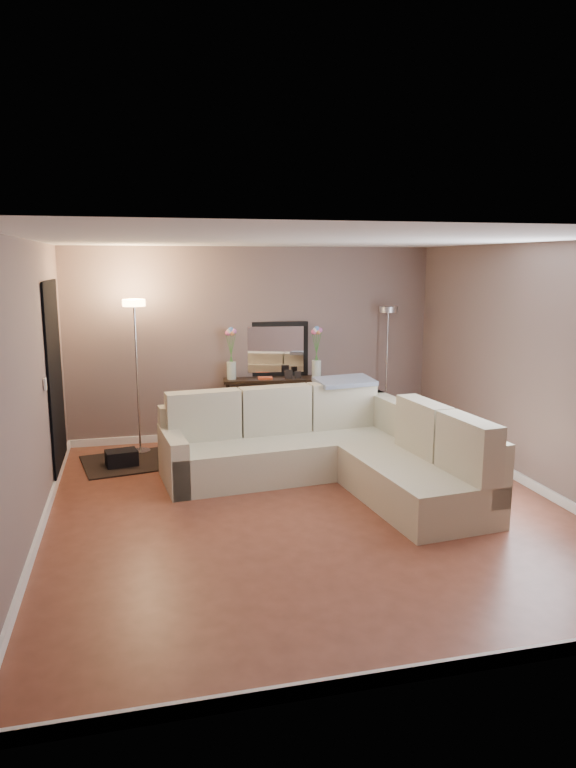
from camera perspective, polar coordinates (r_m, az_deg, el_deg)
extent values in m
cube|color=brown|center=(6.49, 1.69, -10.93)|extent=(5.00, 5.50, 0.01)
cube|color=white|center=(6.03, 1.83, 12.75)|extent=(5.00, 5.50, 0.01)
cube|color=#79645D|center=(8.79, -3.02, 3.62)|extent=(5.00, 0.02, 2.60)
cube|color=#79645D|center=(3.62, 13.49, -7.21)|extent=(5.00, 0.02, 2.60)
cube|color=#79645D|center=(5.99, -22.08, -0.59)|extent=(0.02, 5.50, 2.60)
cube|color=#79645D|center=(7.21, 21.39, 1.28)|extent=(0.02, 5.50, 2.60)
cube|color=white|center=(9.01, -2.91, -4.31)|extent=(5.00, 0.03, 0.10)
cube|color=white|center=(4.19, 12.51, -23.58)|extent=(5.00, 0.03, 0.10)
cube|color=white|center=(6.33, -21.04, -11.73)|extent=(0.03, 5.50, 0.10)
cube|color=white|center=(7.49, 20.57, -8.20)|extent=(0.03, 5.50, 0.10)
cube|color=black|center=(7.68, -19.97, 0.41)|extent=(0.02, 1.20, 2.20)
cube|color=white|center=(6.83, -20.77, -0.02)|extent=(0.02, 0.08, 0.12)
cube|color=beige|center=(7.40, -0.11, -6.39)|extent=(2.85, 1.23, 0.43)
cube|color=beige|center=(7.65, -1.03, -3.48)|extent=(2.77, 0.49, 0.60)
cube|color=beige|center=(7.07, -10.16, -6.66)|extent=(0.29, 0.97, 0.60)
cube|color=beige|center=(6.61, 11.29, -8.72)|extent=(1.12, 1.79, 0.43)
cube|color=beige|center=(7.10, 12.02, -4.86)|extent=(0.48, 2.67, 0.60)
cube|color=beige|center=(7.27, -7.53, -2.79)|extent=(0.85, 0.32, 0.55)
cube|color=beige|center=(7.48, -1.14, -2.30)|extent=(0.85, 0.32, 0.55)
cube|color=beige|center=(7.79, 4.82, -1.82)|extent=(0.85, 0.32, 0.55)
cube|color=beige|center=(6.86, 11.93, -3.76)|extent=(0.31, 0.79, 0.55)
cube|color=beige|center=(6.22, 15.75, -5.45)|extent=(0.31, 0.79, 0.55)
cube|color=gray|center=(7.78, 5.08, 0.25)|extent=(0.76, 0.51, 0.09)
cube|color=black|center=(8.72, -1.25, 0.39)|extent=(1.40, 0.53, 0.04)
cube|color=black|center=(8.62, -5.33, -2.63)|extent=(0.05, 0.05, 0.80)
cube|color=black|center=(8.91, -5.39, -2.19)|extent=(0.05, 0.05, 0.80)
cube|color=black|center=(8.74, 2.98, -2.41)|extent=(0.05, 0.05, 0.80)
cube|color=black|center=(9.03, 2.67, -1.99)|extent=(0.05, 0.05, 0.80)
cube|color=black|center=(8.85, -1.24, -3.64)|extent=(1.32, 0.49, 0.03)
cube|color=#BF3333|center=(8.79, -4.90, -3.00)|extent=(0.05, 0.17, 0.20)
cube|color=#3359A5|center=(8.79, -4.62, -2.93)|extent=(0.06, 0.17, 0.22)
cube|color=gold|center=(8.79, -4.30, -2.85)|extent=(0.06, 0.17, 0.24)
cube|color=#3F7F4C|center=(8.80, -3.93, -2.98)|extent=(0.07, 0.17, 0.20)
cube|color=#994C99|center=(8.80, -3.61, -2.90)|extent=(0.05, 0.17, 0.22)
cube|color=orange|center=(8.80, -3.33, -2.83)|extent=(0.06, 0.17, 0.24)
cube|color=#262626|center=(8.81, -3.01, -2.96)|extent=(0.06, 0.17, 0.20)
cube|color=#4C99B2|center=(8.81, -2.65, -2.88)|extent=(0.07, 0.17, 0.22)
cube|color=#B2A58C|center=(8.81, -2.33, -2.81)|extent=(0.05, 0.17, 0.24)
cube|color=brown|center=(8.82, -2.04, -2.93)|extent=(0.06, 0.17, 0.20)
cube|color=navy|center=(8.82, -1.72, -2.86)|extent=(0.06, 0.17, 0.22)
cube|color=gold|center=(8.82, -1.36, -2.78)|extent=(0.07, 0.17, 0.24)
cube|color=black|center=(8.83, -1.35, 3.10)|extent=(0.97, 0.16, 0.76)
cube|color=white|center=(8.81, -1.33, 3.08)|extent=(0.84, 0.11, 0.63)
cube|color=#D94D26|center=(8.67, -2.04, 0.49)|extent=(0.20, 0.15, 0.04)
cube|color=black|center=(8.67, 0.05, 0.82)|extent=(0.11, 0.03, 0.14)
cube|color=black|center=(8.69, 0.88, 0.76)|extent=(0.09, 0.03, 0.12)
cylinder|color=silver|center=(8.66, -5.05, 1.15)|extent=(0.14, 0.14, 0.25)
cylinder|color=#38722D|center=(8.61, -5.20, 3.08)|extent=(0.10, 0.02, 0.43)
sphere|color=#E5598C|center=(8.59, -5.38, 4.54)|extent=(0.08, 0.08, 0.07)
cylinder|color=#38722D|center=(8.61, -5.14, 3.15)|extent=(0.06, 0.02, 0.46)
sphere|color=white|center=(8.58, -5.25, 4.68)|extent=(0.08, 0.08, 0.07)
cylinder|color=#38722D|center=(8.61, -5.08, 3.22)|extent=(0.01, 0.01, 0.48)
sphere|color=#598CE5|center=(8.58, -5.11, 4.82)|extent=(0.08, 0.08, 0.07)
cylinder|color=#38722D|center=(8.61, -5.02, 3.08)|extent=(0.06, 0.02, 0.44)
sphere|color=#E58C4C|center=(8.59, -4.97, 4.55)|extent=(0.08, 0.08, 0.07)
cylinder|color=#38722D|center=(8.61, -4.96, 3.15)|extent=(0.11, 0.02, 0.45)
sphere|color=#D866B2|center=(8.59, -4.83, 4.69)|extent=(0.08, 0.08, 0.07)
cylinder|color=silver|center=(8.77, 2.54, 1.30)|extent=(0.14, 0.14, 0.25)
cylinder|color=#38722D|center=(8.72, 2.44, 3.21)|extent=(0.10, 0.02, 0.43)
sphere|color=#E5598C|center=(8.69, 2.31, 4.65)|extent=(0.08, 0.08, 0.07)
cylinder|color=#38722D|center=(8.72, 2.50, 3.28)|extent=(0.06, 0.02, 0.46)
sphere|color=white|center=(8.69, 2.44, 4.79)|extent=(0.08, 0.08, 0.07)
cylinder|color=#38722D|center=(8.72, 2.56, 3.35)|extent=(0.01, 0.01, 0.48)
sphere|color=#598CE5|center=(8.69, 2.58, 4.93)|extent=(0.08, 0.08, 0.07)
cylinder|color=#38722D|center=(8.73, 2.62, 3.21)|extent=(0.06, 0.02, 0.44)
sphere|color=#E58C4C|center=(8.70, 2.71, 4.66)|extent=(0.08, 0.08, 0.07)
cylinder|color=#38722D|center=(8.73, 2.68, 3.28)|extent=(0.11, 0.02, 0.45)
sphere|color=#D866B2|center=(8.70, 2.84, 4.80)|extent=(0.08, 0.08, 0.07)
cylinder|color=silver|center=(8.45, -12.98, -5.86)|extent=(0.30, 0.30, 0.03)
cylinder|color=silver|center=(8.24, -13.25, 0.33)|extent=(0.03, 0.03, 1.85)
cylinder|color=#FFBF72|center=(8.12, -13.54, 7.04)|extent=(0.32, 0.32, 0.08)
cylinder|color=silver|center=(9.34, 8.60, -4.10)|extent=(0.24, 0.24, 0.03)
cylinder|color=silver|center=(9.16, 8.75, 1.05)|extent=(0.03, 0.03, 1.70)
cylinder|color=silver|center=(9.05, 8.91, 6.57)|extent=(0.26, 0.26, 0.08)
cube|color=black|center=(8.09, -13.19, -6.68)|extent=(1.42, 1.17, 0.02)
cube|color=black|center=(7.94, -14.57, -6.54)|extent=(0.40, 0.32, 0.23)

